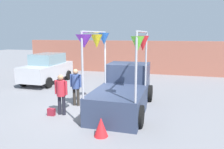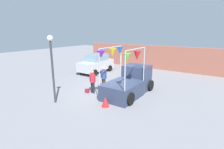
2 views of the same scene
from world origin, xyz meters
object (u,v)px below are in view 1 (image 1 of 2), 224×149
vendor_truck (123,89)px  handbag (51,112)px  folded_kite_bundle_crimson (101,127)px  person_vendor (76,84)px  person_customer (61,91)px  parked_car (47,68)px

vendor_truck → handbag: bearing=-147.5°
vendor_truck → folded_kite_bundle_crimson: (-0.09, -2.73, -0.56)m
vendor_truck → folded_kite_bundle_crimson: 2.78m
person_vendor → handbag: bearing=-106.8°
person_customer → handbag: bearing=-150.3°
vendor_truck → person_customer: (-2.14, -1.39, 0.10)m
person_vendor → parked_car: bearing=134.9°
parked_car → person_customer: bearing=-53.3°
vendor_truck → parked_car: 6.84m
person_customer → person_vendor: (0.07, 1.18, 0.03)m
handbag → folded_kite_bundle_crimson: size_ratio=0.47×
handbag → folded_kite_bundle_crimson: bearing=-25.3°
person_vendor → handbag: size_ratio=5.82×
person_customer → folded_kite_bundle_crimson: size_ratio=2.65×
parked_car → handbag: size_ratio=14.29×
parked_car → handbag: bearing=-57.0°
parked_car → vendor_truck: bearing=-31.4°
person_customer → folded_kite_bundle_crimson: bearing=-33.0°
person_vendor → folded_kite_bundle_crimson: bearing=-51.7°
parked_car → folded_kite_bundle_crimson: size_ratio=6.67×
vendor_truck → person_vendor: (-2.08, -0.21, 0.12)m
person_customer → folded_kite_bundle_crimson: (2.06, -1.34, -0.66)m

